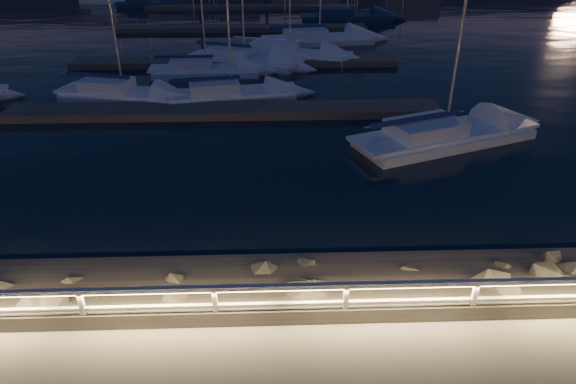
% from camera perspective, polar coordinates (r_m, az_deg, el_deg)
% --- Properties ---
extents(ground, '(400.00, 400.00, 0.00)m').
position_cam_1_polar(ground, '(12.62, -12.59, -14.06)').
color(ground, '#9C978D').
rests_on(ground, ground).
extents(harbor_water, '(400.00, 440.00, 0.60)m').
position_cam_1_polar(harbor_water, '(41.50, -5.42, 15.18)').
color(harbor_water, black).
rests_on(harbor_water, ground).
extents(guard_rail, '(44.11, 0.12, 1.06)m').
position_cam_1_polar(guard_rail, '(12.13, -13.30, -11.34)').
color(guard_rail, white).
rests_on(guard_rail, ground).
extents(riprap, '(36.87, 2.96, 1.45)m').
position_cam_1_polar(riprap, '(14.18, -15.13, -10.26)').
color(riprap, '#605952').
rests_on(riprap, ground).
extents(floating_docks, '(22.00, 36.00, 0.40)m').
position_cam_1_polar(floating_docks, '(42.63, -5.37, 16.31)').
color(floating_docks, '#635A52').
rests_on(floating_docks, ground).
extents(sailboat_b, '(7.62, 3.90, 12.52)m').
position_cam_1_polar(sailboat_b, '(30.19, -18.13, 10.48)').
color(sailboat_b, white).
rests_on(sailboat_b, ground).
extents(sailboat_c, '(7.25, 2.39, 12.18)m').
position_cam_1_polar(sailboat_c, '(34.03, -9.39, 13.34)').
color(sailboat_c, white).
rests_on(sailboat_c, ground).
extents(sailboat_d, '(9.09, 5.54, 14.91)m').
position_cam_1_polar(sailboat_d, '(23.95, 16.62, 6.22)').
color(sailboat_d, white).
rests_on(sailboat_d, ground).
extents(sailboat_f, '(7.55, 3.46, 12.43)m').
position_cam_1_polar(sailboat_f, '(28.78, -6.65, 10.84)').
color(sailboat_f, white).
rests_on(sailboat_f, ground).
extents(sailboat_g, '(8.16, 5.08, 13.48)m').
position_cam_1_polar(sailboat_g, '(36.13, -5.16, 14.51)').
color(sailboat_g, white).
rests_on(sailboat_g, ground).
extents(sailboat_h, '(9.01, 5.00, 14.71)m').
position_cam_1_polar(sailboat_h, '(37.71, -0.17, 15.21)').
color(sailboat_h, white).
rests_on(sailboat_h, ground).
extents(sailboat_k, '(9.21, 3.17, 15.41)m').
position_cam_1_polar(sailboat_k, '(52.66, 6.29, 18.84)').
color(sailboat_k, navy).
rests_on(sailboat_k, ground).
extents(sailboat_l, '(9.30, 4.06, 15.22)m').
position_cam_1_polar(sailboat_l, '(42.69, 3.16, 16.73)').
color(sailboat_l, white).
rests_on(sailboat_l, ground).
extents(sailboat_n, '(6.72, 2.24, 11.32)m').
position_cam_1_polar(sailboat_n, '(63.23, -15.70, 19.54)').
color(sailboat_n, navy).
rests_on(sailboat_n, ground).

